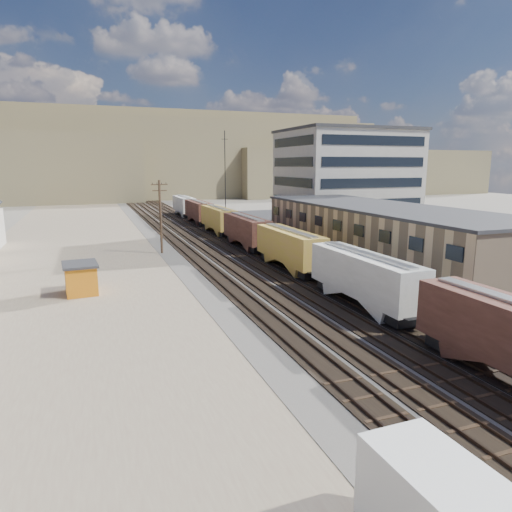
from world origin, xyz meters
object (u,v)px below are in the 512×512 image
object	(u,v)px
freight_train	(265,237)
utility_pole_north	(161,215)
parked_car_blue	(332,223)
maintenance_shed	(81,278)

from	to	relation	value
freight_train	utility_pole_north	xyz separation A→B (m)	(-12.30, 7.69, 2.50)
parked_car_blue	maintenance_shed	bearing A→B (deg)	-165.87
utility_pole_north	parked_car_blue	distance (m)	39.97
maintenance_shed	utility_pole_north	bearing A→B (deg)	59.66
maintenance_shed	parked_car_blue	bearing A→B (deg)	36.38
utility_pole_north	parked_car_blue	bearing A→B (deg)	24.72
freight_train	parked_car_blue	bearing A→B (deg)	45.63
freight_train	maintenance_shed	bearing A→B (deg)	-156.45
freight_train	utility_pole_north	bearing A→B (deg)	147.97
utility_pole_north	maintenance_shed	bearing A→B (deg)	-120.34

